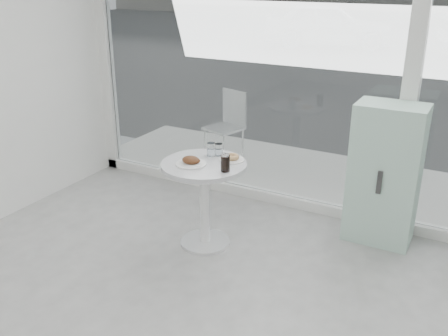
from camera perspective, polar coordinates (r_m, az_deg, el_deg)
The scene contains 12 objects.
storefront at distance 4.69m, azimuth 10.95°, elevation 14.50°, with size 5.00×0.14×3.00m.
main_table at distance 4.25m, azimuth -2.27°, elevation -2.16°, with size 0.72×0.72×0.77m.
patio_deck at distance 5.88m, azimuth 11.57°, elevation -1.17°, with size 5.60×1.60×0.05m, color silver.
street at distance 17.64m, azimuth 24.02°, elevation 12.49°, with size 40.00×24.00×0.00m, color #3B3B3B.
mint_cabinet at distance 4.53m, azimuth 17.87°, elevation -0.70°, with size 0.58×0.40×1.25m.
patio_chair at distance 6.06m, azimuth 0.48°, elevation 5.26°, with size 0.47×0.47×0.88m.
car_white at distance 16.47m, azimuth 11.89°, elevation 15.71°, with size 1.60×3.98×1.36m, color silver.
plate_fritter at distance 4.12m, azimuth -3.75°, elevation 0.75°, with size 0.25×0.25×0.07m.
plate_donut at distance 4.20m, azimuth 0.90°, elevation 1.12°, with size 0.21×0.21×0.05m.
water_tumbler_a at distance 4.30m, azimuth -1.48°, elevation 2.04°, with size 0.07×0.07×0.12m.
water_tumbler_b at distance 4.31m, azimuth -0.61°, elevation 2.04°, with size 0.07×0.07×0.11m.
cola_glass at distance 3.96m, azimuth 0.16°, elevation 0.55°, with size 0.07×0.07×0.14m.
Camera 1 is at (1.50, -1.43, 2.27)m, focal length 40.00 mm.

